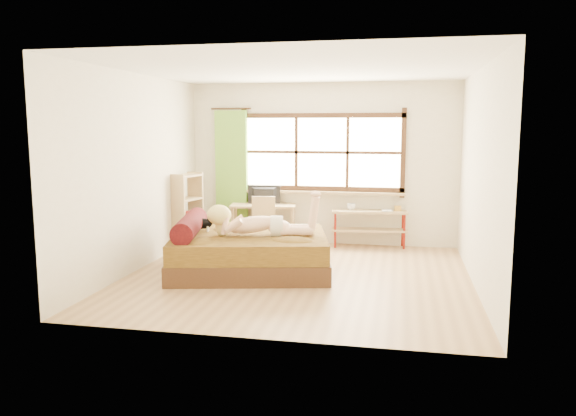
% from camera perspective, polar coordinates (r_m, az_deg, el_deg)
% --- Properties ---
extents(floor, '(4.50, 4.50, 0.00)m').
position_cam_1_polar(floor, '(7.52, 0.97, -6.98)').
color(floor, '#9E754C').
rests_on(floor, ground).
extents(ceiling, '(4.50, 4.50, 0.00)m').
position_cam_1_polar(ceiling, '(7.29, 1.02, 13.96)').
color(ceiling, white).
rests_on(ceiling, wall_back).
extents(wall_back, '(4.50, 0.00, 4.50)m').
position_cam_1_polar(wall_back, '(9.49, 3.45, 4.47)').
color(wall_back, silver).
rests_on(wall_back, floor).
extents(wall_front, '(4.50, 0.00, 4.50)m').
position_cam_1_polar(wall_front, '(5.09, -3.58, 1.19)').
color(wall_front, silver).
rests_on(wall_front, floor).
extents(wall_left, '(0.00, 4.50, 4.50)m').
position_cam_1_polar(wall_left, '(7.99, -15.11, 3.49)').
color(wall_left, silver).
rests_on(wall_left, floor).
extents(wall_right, '(0.00, 4.50, 4.50)m').
position_cam_1_polar(wall_right, '(7.22, 18.86, 2.85)').
color(wall_right, silver).
rests_on(wall_right, floor).
extents(window, '(2.80, 0.16, 1.46)m').
position_cam_1_polar(window, '(9.45, 3.44, 5.42)').
color(window, '#FFEDBF').
rests_on(window, wall_back).
extents(curtain, '(0.55, 0.10, 2.20)m').
position_cam_1_polar(curtain, '(9.73, -5.75, 3.35)').
color(curtain, '#529328').
rests_on(curtain, wall_back).
extents(bed, '(2.40, 2.08, 0.79)m').
position_cam_1_polar(bed, '(7.73, -4.26, -4.41)').
color(bed, '#311D0E').
rests_on(bed, floor).
extents(woman, '(1.52, 0.72, 0.63)m').
position_cam_1_polar(woman, '(7.54, -2.91, -0.45)').
color(woman, beige).
rests_on(woman, bed).
extents(kitten, '(0.33, 0.19, 0.25)m').
position_cam_1_polar(kitten, '(7.97, -8.71, -1.44)').
color(kitten, black).
rests_on(kitten, bed).
extents(desk, '(1.15, 0.65, 0.68)m').
position_cam_1_polar(desk, '(9.46, -2.53, -0.17)').
color(desk, tan).
rests_on(desk, floor).
extents(monitor, '(0.55, 0.15, 0.31)m').
position_cam_1_polar(monitor, '(9.48, -2.47, 1.35)').
color(monitor, black).
rests_on(monitor, desk).
extents(chair, '(0.43, 0.43, 0.85)m').
position_cam_1_polar(chair, '(9.10, -2.55, -1.25)').
color(chair, tan).
rests_on(chair, floor).
extents(pipe_shelf, '(1.25, 0.43, 0.69)m').
position_cam_1_polar(pipe_shelf, '(9.34, 8.34, -1.24)').
color(pipe_shelf, tan).
rests_on(pipe_shelf, floor).
extents(cup, '(0.15, 0.15, 0.11)m').
position_cam_1_polar(cup, '(9.33, 6.45, 0.12)').
color(cup, gray).
rests_on(cup, pipe_shelf).
extents(book, '(0.19, 0.25, 0.02)m').
position_cam_1_polar(book, '(9.31, 9.51, -0.24)').
color(book, gray).
rests_on(book, pipe_shelf).
extents(bookshelf, '(0.43, 0.59, 1.23)m').
position_cam_1_polar(bookshelf, '(9.24, -10.25, -0.28)').
color(bookshelf, tan).
rests_on(bookshelf, floor).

